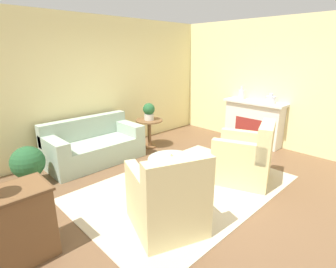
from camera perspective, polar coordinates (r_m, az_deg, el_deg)
The scene contains 14 objects.
ground_plane at distance 4.30m, azimuth 3.76°, elevation -11.59°, with size 16.00×16.00×0.00m, color brown.
wall_back at distance 5.83m, azimuth -15.31°, elevation 10.09°, with size 9.02×0.12×2.80m.
wall_right at distance 6.36m, azimuth 22.68°, elevation 9.93°, with size 0.12×9.85×2.80m.
rug at distance 4.30m, azimuth 3.76°, elevation -11.53°, with size 3.38×2.25×0.01m.
couch at distance 5.37m, azimuth -15.84°, elevation -2.54°, with size 1.81×0.89×0.84m.
armchair_left at distance 3.23m, azimuth -0.01°, elevation -14.22°, with size 1.04×1.10×1.02m.
armchair_right at distance 4.54m, azimuth 16.56°, elevation -5.26°, with size 1.04×1.10×1.02m.
ottoman_table at distance 4.28m, azimuth 0.78°, elevation -7.36°, with size 0.76×0.76×0.45m.
side_table at distance 5.91m, azimuth -4.10°, elevation 1.27°, with size 0.59×0.59×0.64m.
fireplace at distance 6.44m, azimuth 18.08°, elevation 2.60°, with size 0.44×1.41×1.01m.
vase_mantel_near at distance 6.48m, azimuth 15.69°, elevation 8.37°, with size 0.14×0.14×0.31m.
vase_mantel_far at distance 6.16m, azimuth 21.46°, elevation 7.00°, with size 0.21×0.21×0.21m.
potted_plant_on_side_table at distance 5.82m, azimuth -4.18°, elevation 5.02°, with size 0.26×0.26×0.38m.
potted_plant_floor at distance 4.78m, azimuth -28.16°, elevation -5.83°, with size 0.52×0.52×0.66m.
Camera 1 is at (-2.82, -2.49, 2.09)m, focal length 28.00 mm.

